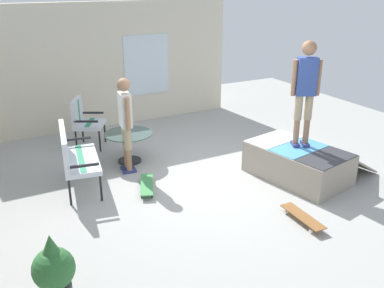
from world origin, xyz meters
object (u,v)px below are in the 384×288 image
(person_watching, at_px, (125,118))
(person_skater, at_px, (306,86))
(skate_ramp, at_px, (299,162))
(patio_table, at_px, (129,141))
(skateboard_spare, at_px, (303,217))
(potted_plant, at_px, (54,273))
(skateboard_by_bench, at_px, (147,185))
(patio_bench, at_px, (73,153))
(patio_chair_near_house, at_px, (84,118))

(person_watching, distance_m, person_skater, 3.09)
(skate_ramp, relative_size, patio_table, 2.27)
(skateboard_spare, bearing_deg, potted_plant, 92.06)
(skate_ramp, bearing_deg, person_skater, -37.59)
(skateboard_by_bench, bearing_deg, skateboard_spare, -141.59)
(person_watching, bearing_deg, skate_ramp, -123.21)
(person_skater, bearing_deg, patio_bench, 69.09)
(skate_ramp, height_order, patio_table, patio_table)
(patio_bench, distance_m, patio_table, 1.34)
(patio_bench, xyz_separation_m, patio_table, (0.62, -1.17, -0.21))
(patio_table, bearing_deg, patio_chair_near_house, 24.37)
(patio_table, xyz_separation_m, person_skater, (-1.98, -2.40, 1.22))
(person_watching, xyz_separation_m, skateboard_spare, (-2.83, -1.59, -0.91))
(patio_table, bearing_deg, patio_bench, 117.79)
(patio_chair_near_house, xyz_separation_m, skateboard_by_bench, (-2.39, -0.36, -0.53))
(patio_table, xyz_separation_m, potted_plant, (-3.35, 2.04, 0.06))
(skateboard_spare, bearing_deg, patio_table, 23.73)
(person_skater, bearing_deg, person_watching, 58.33)
(person_skater, height_order, potted_plant, person_skater)
(person_watching, xyz_separation_m, potted_plant, (-2.96, 1.87, -0.53))
(potted_plant, bearing_deg, patio_table, -31.32)
(patio_table, height_order, skateboard_spare, patio_table)
(skateboard_by_bench, height_order, skateboard_spare, same)
(patio_chair_near_house, bearing_deg, skateboard_spare, -156.10)
(potted_plant, bearing_deg, patio_chair_near_house, -18.59)
(patio_table, distance_m, person_watching, 0.73)
(person_watching, relative_size, potted_plant, 1.85)
(patio_table, relative_size, person_watching, 0.53)
(patio_table, relative_size, skateboard_spare, 1.11)
(patio_chair_near_house, relative_size, skateboard_by_bench, 1.25)
(patio_bench, height_order, skateboard_spare, patio_bench)
(person_skater, xyz_separation_m, potted_plant, (-1.37, 4.44, -1.16))
(skateboard_spare, bearing_deg, patio_chair_near_house, 23.90)
(person_skater, bearing_deg, skateboard_by_bench, 73.77)
(patio_chair_near_house, distance_m, person_skater, 4.41)
(patio_bench, xyz_separation_m, potted_plant, (-2.74, 0.87, -0.15))
(patio_chair_near_house, bearing_deg, patio_table, -155.63)
(person_watching, relative_size, skateboard_spare, 2.11)
(patio_bench, height_order, person_skater, person_skater)
(patio_table, distance_m, skateboard_by_bench, 1.29)
(skateboard_by_bench, xyz_separation_m, skateboard_spare, (-1.99, -1.58, 0.00))
(person_watching, height_order, skateboard_spare, person_watching)
(patio_bench, xyz_separation_m, person_watching, (0.22, -1.00, 0.38))
(patio_chair_near_house, xyz_separation_m, person_watching, (-1.55, -0.35, 0.38))
(skateboard_spare, bearing_deg, person_watching, 29.29)
(person_watching, relative_size, person_skater, 0.96)
(skateboard_by_bench, bearing_deg, patio_bench, 58.50)
(skateboard_by_bench, bearing_deg, person_skater, -106.23)
(skate_ramp, bearing_deg, patio_table, 48.99)
(skate_ramp, height_order, patio_bench, patio_bench)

